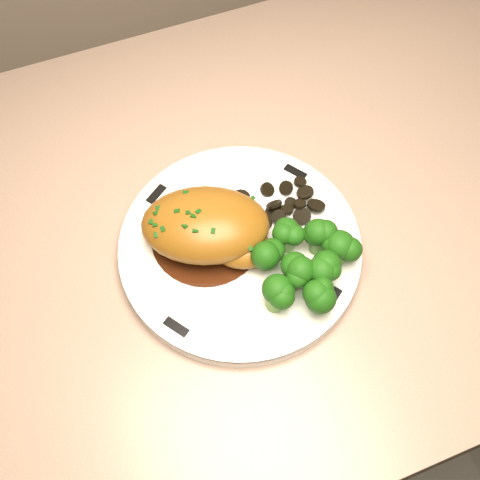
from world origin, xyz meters
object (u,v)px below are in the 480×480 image
object	(u,v)px
broccoli_florets	(303,264)
counter	(114,378)
chicken_breast	(210,228)
plate	(240,248)

from	to	relation	value
broccoli_florets	counter	bearing A→B (deg)	154.99
counter	chicken_breast	size ratio (longest dim) A/B	12.70
broccoli_florets	plate	bearing A→B (deg)	130.09
chicken_breast	counter	bearing A→B (deg)	-172.28
plate	counter	bearing A→B (deg)	163.13
plate	broccoli_florets	size ratio (longest dim) A/B	2.41
plate	broccoli_florets	xyz separation A→B (m)	(0.05, -0.06, 0.03)
chicken_breast	broccoli_florets	xyz separation A→B (m)	(0.08, -0.07, -0.00)
plate	broccoli_florets	distance (m)	0.08
counter	plate	size ratio (longest dim) A/B	7.72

